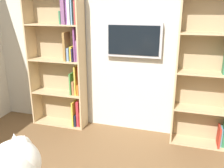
# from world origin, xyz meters

# --- Properties ---
(wall_back) EXTENTS (4.52, 0.06, 2.70)m
(wall_back) POSITION_xyz_m (0.00, -2.23, 1.35)
(wall_back) COLOR beige
(wall_back) RESTS_ON ground
(bookshelf_left) EXTENTS (0.90, 0.28, 2.03)m
(bookshelf_left) POSITION_xyz_m (-1.22, -2.06, 0.99)
(bookshelf_left) COLOR tan
(bookshelf_left) RESTS_ON ground
(bookshelf_right) EXTENTS (0.86, 0.28, 2.11)m
(bookshelf_right) POSITION_xyz_m (1.00, -2.07, 1.10)
(bookshelf_right) COLOR tan
(bookshelf_right) RESTS_ON ground
(wall_mounted_tv) EXTENTS (0.78, 0.07, 0.48)m
(wall_mounted_tv) POSITION_xyz_m (-0.06, -2.15, 1.39)
(wall_mounted_tv) COLOR #B7B7BC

